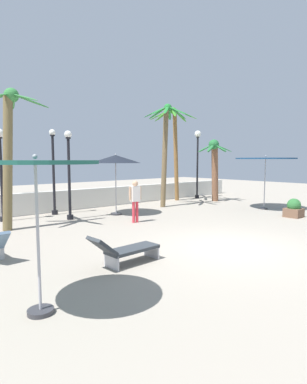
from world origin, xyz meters
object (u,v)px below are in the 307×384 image
patio_umbrella_4 (116,160)px  palm_tree_2 (9,143)px  patio_umbrella_1 (36,173)px  patio_umbrella_2 (266,160)px  palm_tree_3 (175,140)px  palm_tree_0 (166,141)px  palm_tree_1 (214,162)px  lamp_post_3 (53,170)px  planter (294,209)px  lamp_post_0 (198,153)px  lounge_chair_0 (125,249)px  lamp_post_1 (69,170)px  guest_0 (135,197)px  lamp_post_2 (1,164)px

patio_umbrella_4 → palm_tree_2: bearing=-178.6°
patio_umbrella_1 → patio_umbrella_2: bearing=14.4°
palm_tree_2 → palm_tree_3: (10.59, 2.01, 0.63)m
palm_tree_0 → palm_tree_1: bearing=-4.9°
lamp_post_3 → planter: (7.79, -7.85, -1.74)m
lamp_post_0 → lounge_chair_0: (-11.94, -7.93, -2.64)m
palm_tree_0 → patio_umbrella_1: bearing=-143.3°
lounge_chair_0 → palm_tree_0: bearing=40.5°
patio_umbrella_2 → palm_tree_0: 5.33m
palm_tree_0 → lamp_post_1: 5.96m
patio_umbrella_2 → lamp_post_0: lamp_post_0 is taller
palm_tree_1 → lamp_post_1: 9.68m
palm_tree_3 → lamp_post_1: 8.35m
palm_tree_2 → palm_tree_3: 10.80m
lamp_post_0 → lounge_chair_0: size_ratio=2.39×
palm_tree_1 → lamp_post_0: 1.93m
lamp_post_0 → lounge_chair_0: bearing=-146.4°
planter → patio_umbrella_1: bearing=-173.8°
palm_tree_3 → lamp_post_0: (2.09, -0.09, -0.77)m
lamp_post_1 → planter: size_ratio=4.50×
patio_umbrella_2 → lamp_post_0: (1.15, 5.59, 0.44)m
patio_umbrella_4 → guest_0: patio_umbrella_4 is taller
lamp_post_2 → planter: 12.88m
palm_tree_0 → palm_tree_1: 4.08m
patio_umbrella_1 → planter: patio_umbrella_1 is taller
lamp_post_2 → lamp_post_3: lamp_post_3 is taller
lamp_post_2 → palm_tree_2: bearing=-97.2°
palm_tree_0 → guest_0: size_ratio=3.23×
patio_umbrella_4 → lounge_chair_0: 7.64m
lamp_post_3 → guest_0: bearing=-67.8°
palm_tree_0 → lamp_post_2: palm_tree_0 is taller
lamp_post_1 → lounge_chair_0: size_ratio=2.01×
lamp_post_0 → lamp_post_2: (-12.44, -0.01, -0.63)m
palm_tree_1 → lounge_chair_0: bearing=-151.8°
lamp_post_0 → palm_tree_3: bearing=177.7°
patio_umbrella_2 → lounge_chair_0: (-10.79, -2.35, -2.21)m
palm_tree_1 → lamp_post_3: lamp_post_3 is taller
patio_umbrella_1 → patio_umbrella_2: size_ratio=0.88×
patio_umbrella_4 → palm_tree_0: palm_tree_0 is taller
patio_umbrella_1 → lamp_post_3: lamp_post_3 is taller
lamp_post_1 → lounge_chair_0: (-1.82, -6.45, -1.75)m
lamp_post_3 → patio_umbrella_2: bearing=-32.8°
guest_0 → planter: 7.24m
lamp_post_2 → guest_0: bearing=-44.1°
patio_umbrella_4 → lamp_post_2: (-4.51, 1.80, -0.19)m
guest_0 → lounge_chair_0: bearing=-131.1°
patio_umbrella_4 → planter: (5.65, -5.87, -2.21)m
patio_umbrella_1 → guest_0: bearing=40.1°
patio_umbrella_1 → patio_umbrella_2: 13.78m
lounge_chair_0 → patio_umbrella_2: bearing=12.3°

